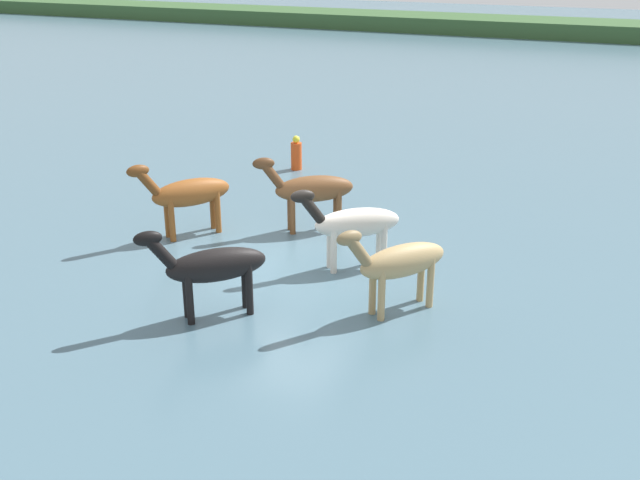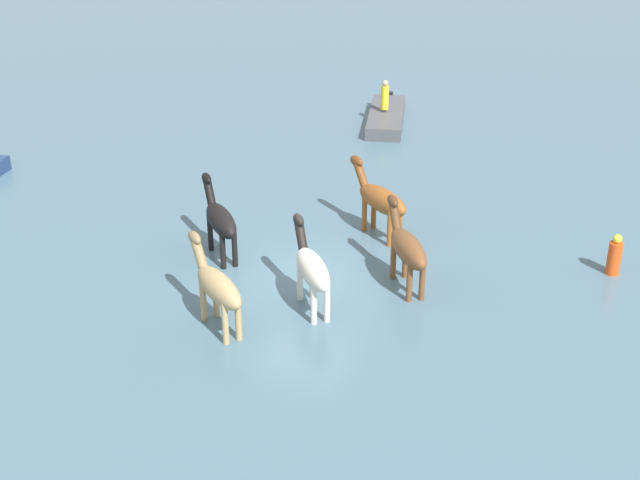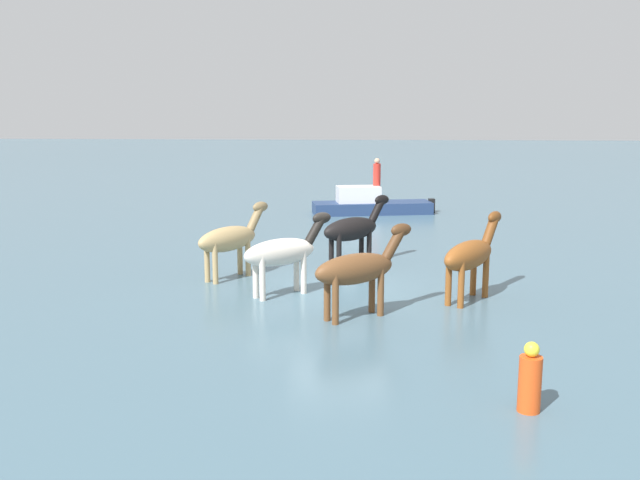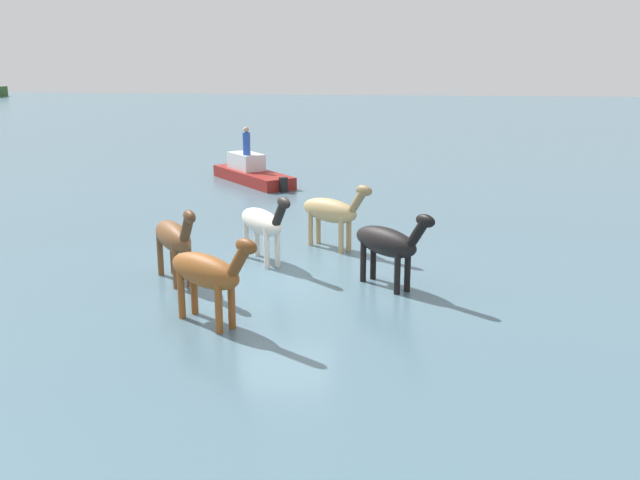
{
  "view_description": "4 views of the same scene",
  "coord_description": "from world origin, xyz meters",
  "px_view_note": "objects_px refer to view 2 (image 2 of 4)",
  "views": [
    {
      "loc": [
        7.07,
        -14.25,
        7.18
      ],
      "look_at": [
        0.82,
        0.16,
        0.81
      ],
      "focal_mm": 42.11,
      "sensor_mm": 36.0,
      "label": 1
    },
    {
      "loc": [
        17.57,
        7.33,
        10.2
      ],
      "look_at": [
        -0.54,
        0.18,
        0.89
      ],
      "focal_mm": 46.19,
      "sensor_mm": 36.0,
      "label": 2
    },
    {
      "loc": [
        -0.52,
        18.28,
        4.79
      ],
      "look_at": [
        0.55,
        -0.63,
        1.16
      ],
      "focal_mm": 40.59,
      "sensor_mm": 36.0,
      "label": 3
    },
    {
      "loc": [
        -17.15,
        -3.01,
        5.58
      ],
      "look_at": [
        0.27,
        -0.94,
        0.98
      ],
      "focal_mm": 40.99,
      "sensor_mm": 36.0,
      "label": 4
    }
  ],
  "objects_px": {
    "horse_pinto_flank": "(217,286)",
    "boat_tender_starboard": "(386,119)",
    "horse_dark_mare": "(407,248)",
    "horse_mid_herd": "(220,220)",
    "horse_chestnut_trailing": "(380,199)",
    "buoy_channel_marker": "(615,256)",
    "horse_rear_stallion": "(312,268)",
    "person_boatman_standing": "(385,96)"
  },
  "relations": [
    {
      "from": "boat_tender_starboard",
      "to": "person_boatman_standing",
      "type": "height_order",
      "value": "person_boatman_standing"
    },
    {
      "from": "horse_chestnut_trailing",
      "to": "boat_tender_starboard",
      "type": "xyz_separation_m",
      "value": [
        -10.46,
        -3.07,
        -0.96
      ]
    },
    {
      "from": "horse_pinto_flank",
      "to": "horse_rear_stallion",
      "type": "bearing_deg",
      "value": -98.66
    },
    {
      "from": "horse_rear_stallion",
      "to": "buoy_channel_marker",
      "type": "relative_size",
      "value": 1.99
    },
    {
      "from": "horse_pinto_flank",
      "to": "person_boatman_standing",
      "type": "distance_m",
      "value": 16.63
    },
    {
      "from": "horse_mid_herd",
      "to": "horse_rear_stallion",
      "type": "bearing_deg",
      "value": -161.05
    },
    {
      "from": "horse_mid_herd",
      "to": "horse_rear_stallion",
      "type": "height_order",
      "value": "horse_mid_herd"
    },
    {
      "from": "horse_mid_herd",
      "to": "buoy_channel_marker",
      "type": "height_order",
      "value": "horse_mid_herd"
    },
    {
      "from": "horse_chestnut_trailing",
      "to": "horse_pinto_flank",
      "type": "relative_size",
      "value": 1.04
    },
    {
      "from": "boat_tender_starboard",
      "to": "buoy_channel_marker",
      "type": "xyz_separation_m",
      "value": [
        10.46,
        9.53,
        0.34
      ]
    },
    {
      "from": "horse_rear_stallion",
      "to": "horse_chestnut_trailing",
      "type": "relative_size",
      "value": 0.95
    },
    {
      "from": "horse_mid_herd",
      "to": "boat_tender_starboard",
      "type": "bearing_deg",
      "value": -46.55
    },
    {
      "from": "horse_mid_herd",
      "to": "horse_chestnut_trailing",
      "type": "bearing_deg",
      "value": -95.58
    },
    {
      "from": "horse_dark_mare",
      "to": "buoy_channel_marker",
      "type": "height_order",
      "value": "horse_dark_mare"
    },
    {
      "from": "horse_dark_mare",
      "to": "horse_rear_stallion",
      "type": "distance_m",
      "value": 2.62
    },
    {
      "from": "horse_rear_stallion",
      "to": "boat_tender_starboard",
      "type": "bearing_deg",
      "value": -27.74
    },
    {
      "from": "buoy_channel_marker",
      "to": "boat_tender_starboard",
      "type": "bearing_deg",
      "value": -137.65
    },
    {
      "from": "horse_dark_mare",
      "to": "buoy_channel_marker",
      "type": "xyz_separation_m",
      "value": [
        -2.72,
        4.89,
        -0.62
      ]
    },
    {
      "from": "horse_pinto_flank",
      "to": "buoy_channel_marker",
      "type": "relative_size",
      "value": 2.01
    },
    {
      "from": "horse_chestnut_trailing",
      "to": "buoy_channel_marker",
      "type": "relative_size",
      "value": 2.09
    },
    {
      "from": "boat_tender_starboard",
      "to": "buoy_channel_marker",
      "type": "relative_size",
      "value": 4.52
    },
    {
      "from": "horse_mid_herd",
      "to": "boat_tender_starboard",
      "type": "height_order",
      "value": "horse_mid_herd"
    },
    {
      "from": "horse_pinto_flank",
      "to": "person_boatman_standing",
      "type": "height_order",
      "value": "horse_pinto_flank"
    },
    {
      "from": "horse_mid_herd",
      "to": "horse_pinto_flank",
      "type": "height_order",
      "value": "horse_mid_herd"
    },
    {
      "from": "horse_chestnut_trailing",
      "to": "person_boatman_standing",
      "type": "height_order",
      "value": "horse_chestnut_trailing"
    },
    {
      "from": "horse_pinto_flank",
      "to": "boat_tender_starboard",
      "type": "xyz_separation_m",
      "value": [
        -16.69,
        -1.14,
        -0.93
      ]
    },
    {
      "from": "boat_tender_starboard",
      "to": "person_boatman_standing",
      "type": "bearing_deg",
      "value": -42.5
    },
    {
      "from": "person_boatman_standing",
      "to": "buoy_channel_marker",
      "type": "height_order",
      "value": "person_boatman_standing"
    },
    {
      "from": "horse_mid_herd",
      "to": "buoy_channel_marker",
      "type": "bearing_deg",
      "value": -118.21
    },
    {
      "from": "horse_dark_mare",
      "to": "horse_chestnut_trailing",
      "type": "bearing_deg",
      "value": -5.62
    },
    {
      "from": "horse_dark_mare",
      "to": "horse_mid_herd",
      "type": "xyz_separation_m",
      "value": [
        0.17,
        -5.19,
        -0.01
      ]
    },
    {
      "from": "horse_pinto_flank",
      "to": "buoy_channel_marker",
      "type": "bearing_deg",
      "value": -106.22
    },
    {
      "from": "buoy_channel_marker",
      "to": "horse_chestnut_trailing",
      "type": "bearing_deg",
      "value": -89.99
    },
    {
      "from": "boat_tender_starboard",
      "to": "buoy_channel_marker",
      "type": "bearing_deg",
      "value": 28.15
    },
    {
      "from": "horse_chestnut_trailing",
      "to": "horse_pinto_flank",
      "type": "height_order",
      "value": "horse_chestnut_trailing"
    },
    {
      "from": "horse_rear_stallion",
      "to": "horse_chestnut_trailing",
      "type": "height_order",
      "value": "horse_chestnut_trailing"
    },
    {
      "from": "horse_mid_herd",
      "to": "boat_tender_starboard",
      "type": "distance_m",
      "value": 13.39
    },
    {
      "from": "buoy_channel_marker",
      "to": "person_boatman_standing",
      "type": "bearing_deg",
      "value": -137.19
    },
    {
      "from": "horse_chestnut_trailing",
      "to": "boat_tender_starboard",
      "type": "distance_m",
      "value": 10.94
    },
    {
      "from": "horse_mid_herd",
      "to": "horse_pinto_flank",
      "type": "distance_m",
      "value": 3.75
    },
    {
      "from": "horse_chestnut_trailing",
      "to": "buoy_channel_marker",
      "type": "distance_m",
      "value": 6.5
    },
    {
      "from": "horse_pinto_flank",
      "to": "horse_chestnut_trailing",
      "type": "bearing_deg",
      "value": -69.98
    }
  ]
}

